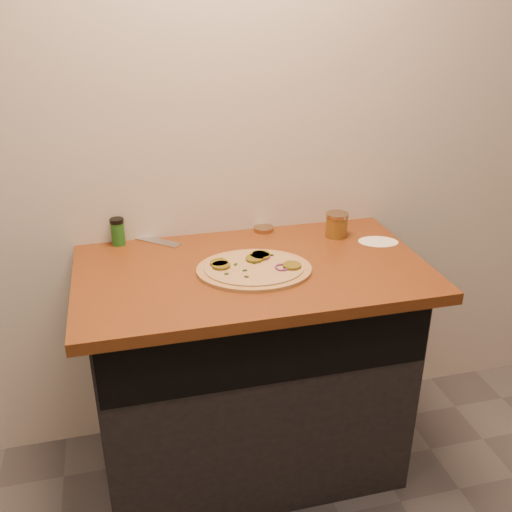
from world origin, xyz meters
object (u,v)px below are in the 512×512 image
object	(u,v)px
pizza	(254,268)
chefs_knife	(136,236)
spice_shaker	(118,232)
salsa_jar	(337,225)

from	to	relation	value
pizza	chefs_knife	xyz separation A→B (m)	(-0.37, 0.39, -0.00)
chefs_knife	spice_shaker	world-z (taller)	spice_shaker
chefs_knife	spice_shaker	xyz separation A→B (m)	(-0.07, -0.05, 0.05)
pizza	salsa_jar	world-z (taller)	salsa_jar
chefs_knife	salsa_jar	distance (m)	0.77
pizza	spice_shaker	distance (m)	0.55
pizza	salsa_jar	xyz separation A→B (m)	(0.38, 0.21, 0.04)
pizza	salsa_jar	distance (m)	0.44
pizza	chefs_knife	world-z (taller)	pizza
pizza	salsa_jar	bearing A→B (deg)	29.54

